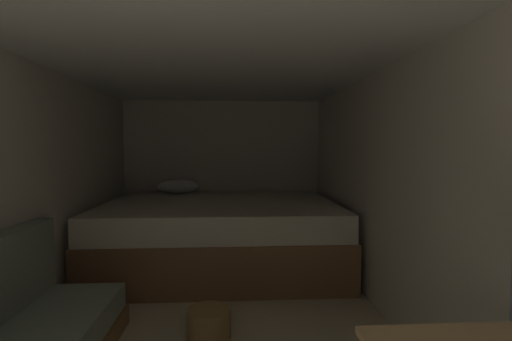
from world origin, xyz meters
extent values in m
cube|color=beige|center=(0.00, 5.08, 0.98)|extent=(2.74, 0.05, 1.95)
cube|color=beige|center=(-1.34, 2.32, 0.98)|extent=(0.05, 5.47, 1.95)
cube|color=beige|center=(1.34, 2.32, 0.98)|extent=(0.05, 5.47, 1.95)
cube|color=white|center=(0.00, 2.32, 1.98)|extent=(2.74, 5.47, 0.05)
cube|color=brown|center=(0.00, 4.02, 0.24)|extent=(2.52, 1.97, 0.47)
cube|color=beige|center=(0.00, 4.02, 0.60)|extent=(2.48, 1.93, 0.26)
ellipsoid|color=white|center=(-0.57, 4.79, 0.82)|extent=(0.54, 0.33, 0.18)
cylinder|color=olive|center=(-0.04, 2.42, 0.10)|extent=(0.31, 0.31, 0.20)
camera|label=1|loc=(0.14, -0.24, 1.33)|focal=27.19mm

